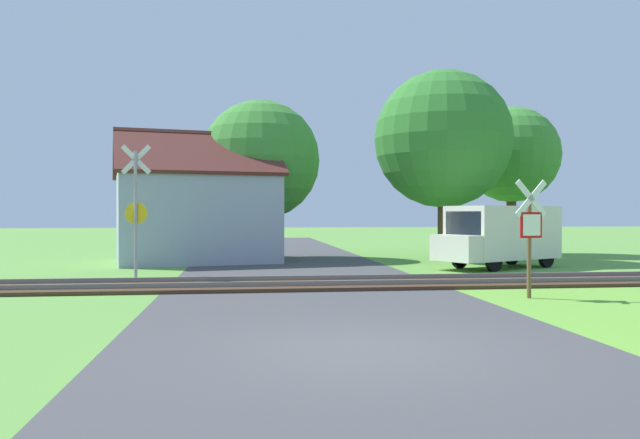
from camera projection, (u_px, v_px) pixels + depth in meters
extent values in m
plane|color=#5B933D|center=(362.00, 350.00, 8.98)|extent=(160.00, 160.00, 0.00)
cube|color=#424244|center=(340.00, 325.00, 10.96)|extent=(7.43, 80.00, 0.01)
cube|color=#422D1E|center=(306.00, 284.00, 16.87)|extent=(60.00, 2.60, 0.10)
cube|color=slate|center=(304.00, 278.00, 17.58)|extent=(60.00, 0.08, 0.12)
cube|color=slate|center=(309.00, 283.00, 16.16)|extent=(60.00, 0.08, 0.12)
cylinder|color=brown|center=(529.00, 245.00, 14.46)|extent=(0.10, 0.10, 2.47)
cube|color=red|center=(531.00, 225.00, 14.40)|extent=(0.59, 0.17, 0.60)
cube|color=white|center=(532.00, 225.00, 14.38)|extent=(0.48, 0.13, 0.49)
cube|color=white|center=(531.00, 198.00, 14.39)|extent=(0.86, 0.24, 0.88)
cube|color=white|center=(531.00, 198.00, 14.39)|extent=(0.86, 0.24, 0.88)
cylinder|color=#9E9EA5|center=(136.00, 216.00, 17.97)|extent=(0.09, 0.09, 3.79)
cube|color=white|center=(136.00, 160.00, 18.02)|extent=(0.87, 0.13, 0.88)
cube|color=white|center=(136.00, 160.00, 18.02)|extent=(0.87, 0.13, 0.88)
cylinder|color=yellow|center=(136.00, 213.00, 18.04)|extent=(0.64, 0.10, 0.64)
cube|color=#99A3B7|center=(196.00, 218.00, 25.73)|extent=(7.09, 6.36, 3.58)
cube|color=#562823|center=(200.00, 151.00, 24.48)|extent=(6.93, 4.22, 1.97)
cube|color=#562823|center=(191.00, 157.00, 26.94)|extent=(6.93, 4.22, 1.97)
cube|color=brown|center=(236.00, 155.00, 26.26)|extent=(0.59, 0.59, 1.10)
cylinder|color=#513823|center=(511.00, 222.00, 29.93)|extent=(0.45, 0.45, 3.09)
sphere|color=#3D8433|center=(511.00, 155.00, 29.90)|extent=(4.58, 4.58, 4.58)
cylinder|color=#513823|center=(261.00, 232.00, 27.23)|extent=(0.40, 0.40, 2.37)
sphere|color=#3D8433|center=(260.00, 160.00, 27.20)|extent=(5.20, 5.20, 5.20)
cylinder|color=#513823|center=(443.00, 225.00, 26.30)|extent=(0.44, 0.44, 2.94)
sphere|color=#337A2D|center=(443.00, 139.00, 26.27)|extent=(5.79, 5.79, 5.79)
cube|color=silver|center=(503.00, 232.00, 22.57)|extent=(4.60, 3.60, 1.90)
cube|color=silver|center=(456.00, 248.00, 21.20)|extent=(1.44, 1.93, 0.90)
cube|color=#19232D|center=(463.00, 224.00, 21.40)|extent=(0.77, 1.46, 0.85)
cube|color=navy|center=(483.00, 241.00, 23.36)|extent=(3.37, 1.73, 0.16)
cylinder|color=black|center=(460.00, 259.00, 22.42)|extent=(0.69, 0.47, 0.68)
cylinder|color=black|center=(494.00, 262.00, 21.13)|extent=(0.69, 0.47, 0.68)
cylinder|color=black|center=(512.00, 256.00, 24.02)|extent=(0.69, 0.47, 0.68)
cylinder|color=black|center=(546.00, 258.00, 22.73)|extent=(0.69, 0.47, 0.68)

